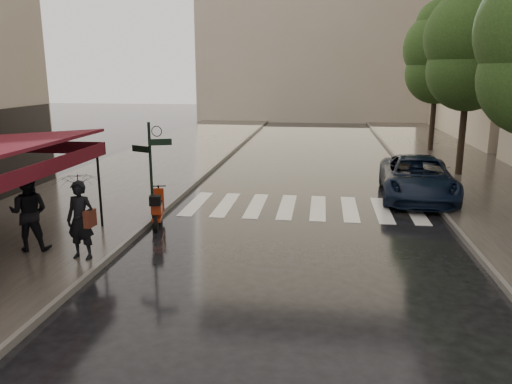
% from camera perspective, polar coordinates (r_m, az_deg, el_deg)
% --- Properties ---
extents(ground, '(120.00, 120.00, 0.00)m').
position_cam_1_polar(ground, '(11.76, -10.78, -8.88)').
color(ground, black).
rests_on(ground, ground).
extents(sidewalk_near, '(6.00, 60.00, 0.12)m').
position_cam_1_polar(sidewalk_near, '(24.11, -12.10, 2.77)').
color(sidewalk_near, '#38332D').
rests_on(sidewalk_near, ground).
extents(sidewalk_far, '(5.50, 60.00, 0.12)m').
position_cam_1_polar(sidewalk_far, '(23.68, 23.85, 1.71)').
color(sidewalk_far, '#38332D').
rests_on(sidewalk_far, ground).
extents(curb_near, '(0.12, 60.00, 0.16)m').
position_cam_1_polar(curb_near, '(23.27, -5.00, 2.67)').
color(curb_near, '#595651').
rests_on(curb_near, ground).
extents(curb_far, '(0.12, 60.00, 0.16)m').
position_cam_1_polar(curb_far, '(23.05, 17.16, 2.01)').
color(curb_far, '#595651').
rests_on(curb_far, ground).
extents(crosswalk, '(7.85, 3.20, 0.01)m').
position_cam_1_polar(crosswalk, '(16.90, 5.33, -1.73)').
color(crosswalk, silver).
rests_on(crosswalk, ground).
extents(signpost, '(1.17, 0.29, 3.10)m').
position_cam_1_polar(signpost, '(14.36, -11.91, 2.78)').
color(signpost, black).
rests_on(signpost, ground).
extents(backdrop_building, '(22.00, 6.00, 20.00)m').
position_cam_1_polar(backdrop_building, '(48.62, 7.32, 20.00)').
color(backdrop_building, tan).
rests_on(backdrop_building, ground).
extents(tree_mid, '(3.80, 3.80, 8.34)m').
position_cam_1_polar(tree_mid, '(23.10, 23.35, 15.34)').
color(tree_mid, black).
rests_on(tree_mid, sidewalk_far).
extents(tree_far, '(3.80, 3.80, 8.16)m').
position_cam_1_polar(tree_far, '(29.95, 20.09, 14.69)').
color(tree_far, black).
rests_on(tree_far, sidewalk_far).
extents(pedestrian_with_umbrella, '(1.21, 1.23, 2.57)m').
position_cam_1_polar(pedestrian_with_umbrella, '(12.22, -19.68, 0.38)').
color(pedestrian_with_umbrella, black).
rests_on(pedestrian_with_umbrella, sidewalk_near).
extents(pedestrian_terrace, '(1.07, 0.91, 1.94)m').
position_cam_1_polar(pedestrian_terrace, '(13.48, -24.53, -2.11)').
color(pedestrian_terrace, black).
rests_on(pedestrian_terrace, sidewalk_near).
extents(scooter, '(0.65, 1.64, 1.09)m').
position_cam_1_polar(scooter, '(14.96, -11.20, -1.97)').
color(scooter, black).
rests_on(scooter, ground).
extents(parked_car, '(2.84, 5.52, 1.49)m').
position_cam_1_polar(parked_car, '(18.84, 17.94, 1.57)').
color(parked_car, black).
rests_on(parked_car, ground).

